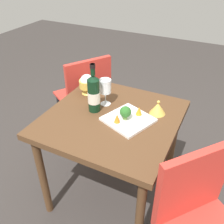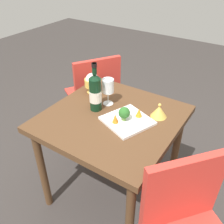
% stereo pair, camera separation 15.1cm
% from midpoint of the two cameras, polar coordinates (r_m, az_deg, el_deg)
% --- Properties ---
extents(ground_plane, '(8.00, 8.00, 0.00)m').
position_cam_midpoint_polar(ground_plane, '(2.03, -2.24, -17.92)').
color(ground_plane, '#383330').
extents(dining_table, '(0.79, 0.79, 0.72)m').
position_cam_midpoint_polar(dining_table, '(1.59, -2.73, -3.88)').
color(dining_table, brown).
rests_on(dining_table, ground_plane).
extents(chair_near_window, '(0.56, 0.56, 0.85)m').
position_cam_midpoint_polar(chair_near_window, '(1.33, 16.01, -21.34)').
color(chair_near_window, red).
rests_on(chair_near_window, ground_plane).
extents(chair_by_wall, '(0.55, 0.55, 0.85)m').
position_cam_midpoint_polar(chair_by_wall, '(2.19, -7.99, 4.47)').
color(chair_by_wall, red).
rests_on(chair_by_wall, ground_plane).
extents(wine_bottle, '(0.08, 0.08, 0.31)m').
position_cam_midpoint_polar(wine_bottle, '(1.53, -7.05, 4.20)').
color(wine_bottle, black).
rests_on(wine_bottle, dining_table).
extents(wine_glass, '(0.08, 0.08, 0.18)m').
position_cam_midpoint_polar(wine_glass, '(1.58, -4.31, 5.72)').
color(wine_glass, white).
rests_on(wine_glass, dining_table).
extents(rice_bowl, '(0.11, 0.11, 0.14)m').
position_cam_midpoint_polar(rice_bowl, '(1.75, -8.23, 6.39)').
color(rice_bowl, gold).
rests_on(rice_bowl, dining_table).
extents(rice_bowl_lid, '(0.10, 0.10, 0.09)m').
position_cam_midpoint_polar(rice_bowl_lid, '(1.54, 7.75, 0.78)').
color(rice_bowl_lid, gold).
rests_on(rice_bowl_lid, dining_table).
extents(serving_plate, '(0.32, 0.32, 0.02)m').
position_cam_midpoint_polar(serving_plate, '(1.48, 0.89, -1.80)').
color(serving_plate, white).
rests_on(serving_plate, dining_table).
extents(broccoli_floret, '(0.07, 0.07, 0.09)m').
position_cam_midpoint_polar(broccoli_floret, '(1.44, 0.12, -0.13)').
color(broccoli_floret, '#729E4C').
rests_on(broccoli_floret, serving_plate).
extents(carrot_garnish_left, '(0.04, 0.04, 0.05)m').
position_cam_midpoint_polar(carrot_garnish_left, '(1.50, 3.36, 0.19)').
color(carrot_garnish_left, orange).
rests_on(carrot_garnish_left, serving_plate).
extents(carrot_garnish_right, '(0.04, 0.04, 0.06)m').
position_cam_midpoint_polar(carrot_garnish_right, '(1.43, -1.85, -1.52)').
color(carrot_garnish_right, orange).
rests_on(carrot_garnish_right, serving_plate).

